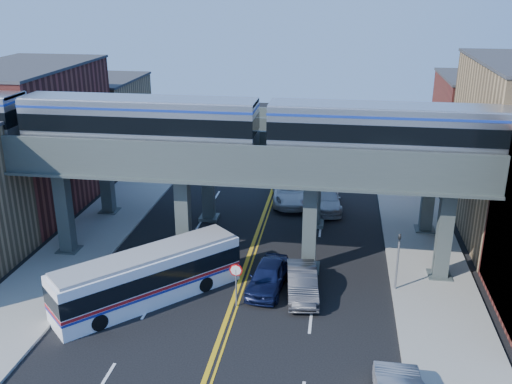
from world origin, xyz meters
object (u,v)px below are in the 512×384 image
at_px(transit_train, 140,121).
at_px(stop_sign, 236,278).
at_px(car_lane_c, 291,191).
at_px(car_lane_b, 302,283).
at_px(traffic_signal, 398,256).
at_px(car_lane_d, 326,199).
at_px(transit_bus, 148,277).
at_px(car_lane_a, 268,276).

xyz_separation_m(transit_train, stop_sign, (6.72, -5.00, -7.38)).
bearing_deg(transit_train, car_lane_c, 54.82).
relative_size(transit_train, car_lane_c, 6.96).
xyz_separation_m(car_lane_b, car_lane_c, (-2.03, 14.93, 0.09)).
xyz_separation_m(transit_train, traffic_signal, (15.62, -2.00, -6.84)).
distance_m(stop_sign, car_lane_c, 16.75).
distance_m(stop_sign, car_lane_d, 16.20).
bearing_deg(traffic_signal, stop_sign, -161.37).
bearing_deg(car_lane_c, transit_bus, -118.45).
relative_size(stop_sign, traffic_signal, 0.64).
relative_size(transit_bus, car_lane_d, 1.71).
distance_m(car_lane_b, car_lane_d, 13.85).
distance_m(stop_sign, traffic_signal, 9.41).
distance_m(stop_sign, transit_bus, 5.01).
xyz_separation_m(transit_bus, car_lane_a, (6.50, 2.24, -0.62)).
bearing_deg(transit_bus, stop_sign, -45.09).
relative_size(car_lane_b, car_lane_d, 0.86).
bearing_deg(stop_sign, traffic_signal, 18.63).
bearing_deg(car_lane_a, car_lane_d, 83.72).
bearing_deg(stop_sign, car_lane_b, 26.12).
bearing_deg(car_lane_d, car_lane_b, -99.58).
distance_m(transit_train, car_lane_c, 16.49).
bearing_deg(car_lane_d, transit_train, -142.46).
relative_size(transit_train, car_lane_a, 9.10).
distance_m(car_lane_c, car_lane_d, 3.13).
bearing_deg(traffic_signal, transit_train, 172.70).
xyz_separation_m(stop_sign, traffic_signal, (8.90, 3.00, 0.54)).
relative_size(transit_train, transit_bus, 4.63).
relative_size(transit_train, stop_sign, 16.78).
height_order(stop_sign, car_lane_d, stop_sign).
distance_m(traffic_signal, car_lane_d, 13.41).
bearing_deg(car_lane_a, traffic_signal, 12.44).
height_order(transit_train, stop_sign, transit_train).
xyz_separation_m(stop_sign, car_lane_b, (3.53, 1.73, -0.96)).
height_order(car_lane_b, car_lane_c, car_lane_c).
xyz_separation_m(traffic_signal, car_lane_b, (-5.37, -1.27, -1.51)).
distance_m(traffic_signal, car_lane_a, 7.59).
bearing_deg(transit_bus, car_lane_d, 12.97).
bearing_deg(car_lane_c, traffic_signal, -68.78).
bearing_deg(traffic_signal, car_lane_a, -173.60).
xyz_separation_m(transit_train, car_lane_c, (8.22, 11.66, -8.26)).
bearing_deg(car_lane_b, car_lane_c, 90.86).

